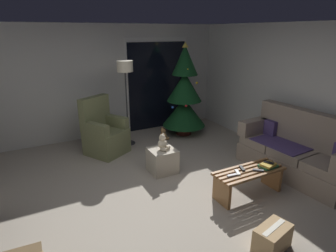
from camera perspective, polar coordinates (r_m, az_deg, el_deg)
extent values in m
plane|color=#9E9384|center=(4.27, -0.40, -14.44)|extent=(7.00, 7.00, 0.00)
cube|color=beige|center=(6.53, -12.98, 8.77)|extent=(5.72, 0.12, 2.50)
cube|color=beige|center=(5.61, 26.66, 5.61)|extent=(0.12, 6.00, 2.50)
cube|color=silver|center=(6.93, -2.24, 8.54)|extent=(1.60, 0.02, 2.20)
cube|color=black|center=(6.93, -2.17, 8.11)|extent=(1.50, 0.02, 2.10)
cube|color=gray|center=(5.26, 24.10, -7.31)|extent=(0.88, 1.94, 0.34)
cube|color=gray|center=(4.88, 30.26, -7.28)|extent=(0.72, 0.64, 0.14)
cube|color=gray|center=(5.15, 24.32, -4.96)|extent=(0.72, 0.64, 0.14)
cube|color=gray|center=(5.49, 19.09, -2.86)|extent=(0.72, 0.64, 0.14)
cube|color=gray|center=(5.29, 26.86, -0.45)|extent=(0.32, 1.91, 0.60)
cube|color=gray|center=(5.58, 17.51, -0.03)|extent=(0.77, 0.25, 0.28)
cube|color=#47386B|center=(5.24, 22.10, -3.35)|extent=(0.66, 0.94, 0.02)
cube|color=#47386B|center=(5.60, 19.89, -0.24)|extent=(0.14, 0.33, 0.28)
cube|color=olive|center=(4.20, 17.93, -9.76)|extent=(1.10, 0.05, 0.04)
cube|color=olive|center=(4.26, 17.09, -9.29)|extent=(1.10, 0.05, 0.04)
cube|color=olive|center=(4.31, 16.27, -8.83)|extent=(1.10, 0.05, 0.04)
cube|color=olive|center=(4.37, 15.48, -8.39)|extent=(1.10, 0.05, 0.04)
cube|color=olive|center=(4.42, 14.71, -7.95)|extent=(1.10, 0.05, 0.04)
cube|color=olive|center=(4.12, 10.91, -13.07)|extent=(0.05, 0.36, 0.38)
cube|color=olive|center=(4.73, 20.42, -9.54)|extent=(0.05, 0.36, 0.38)
cube|color=#ADADB2|center=(4.07, 12.99, -9.79)|extent=(0.16, 0.06, 0.02)
cube|color=silver|center=(4.17, 14.02, -9.17)|extent=(0.10, 0.16, 0.02)
cube|color=#333338|center=(4.31, 17.94, -8.59)|extent=(0.15, 0.14, 0.02)
cube|color=black|center=(4.30, 14.89, -8.35)|extent=(0.10, 0.16, 0.02)
cube|color=#337042|center=(4.47, 19.80, -7.68)|extent=(0.26, 0.19, 0.03)
cube|color=#B79333|center=(4.43, 19.78, -7.44)|extent=(0.24, 0.20, 0.03)
cube|color=black|center=(4.46, 19.92, -7.01)|extent=(0.13, 0.16, 0.01)
cylinder|color=#4C1E19|center=(6.70, 3.21, -1.16)|extent=(0.36, 0.36, 0.10)
cylinder|color=brown|center=(6.67, 3.23, -0.27)|extent=(0.08, 0.08, 0.12)
cone|color=#0F3819|center=(6.55, 3.29, 2.93)|extent=(1.00, 1.00, 0.65)
cone|color=#0F3819|center=(6.41, 3.39, 8.03)|extent=(0.80, 0.80, 0.65)
cone|color=#0F3819|center=(6.33, 3.50, 13.32)|extent=(0.59, 0.59, 0.65)
sphere|color=red|center=(6.12, 3.72, 4.15)|extent=(0.06, 0.06, 0.06)
sphere|color=red|center=(6.82, 2.70, 6.39)|extent=(0.06, 0.06, 0.06)
sphere|color=#1E8C33|center=(6.69, 3.70, 8.93)|extent=(0.06, 0.06, 0.06)
sphere|color=#1E8C33|center=(6.30, 5.35, 11.21)|extent=(0.06, 0.06, 0.06)
sphere|color=#1E8C33|center=(6.66, 2.94, 9.46)|extent=(0.06, 0.06, 0.06)
sphere|color=gold|center=(6.41, 1.77, 12.01)|extent=(0.06, 0.06, 0.06)
sphere|color=gold|center=(6.16, 4.00, 11.44)|extent=(0.06, 0.06, 0.06)
sphere|color=white|center=(6.88, 5.14, 4.41)|extent=(0.06, 0.06, 0.06)
sphere|color=gold|center=(6.36, 5.91, 8.77)|extent=(0.06, 0.06, 0.06)
sphere|color=blue|center=(6.30, 1.54, 11.25)|extent=(0.06, 0.06, 0.06)
sphere|color=#B233A5|center=(6.15, 2.76, 10.32)|extent=(0.06, 0.06, 0.06)
sphere|color=blue|center=(6.21, 0.93, 3.85)|extent=(0.06, 0.06, 0.06)
sphere|color=#B233A5|center=(6.46, 4.33, 13.29)|extent=(0.06, 0.06, 0.06)
cone|color=#EAD14C|center=(6.30, 3.56, 16.28)|extent=(0.14, 0.14, 0.12)
cube|color=olive|center=(5.75, -12.35, -3.96)|extent=(0.93, 0.93, 0.31)
cube|color=olive|center=(5.66, -12.52, -1.68)|extent=(0.93, 0.93, 0.18)
cube|color=olive|center=(5.72, -14.76, 2.69)|extent=(0.67, 0.48, 0.64)
cube|color=olive|center=(5.78, -10.60, 0.97)|extent=(0.41, 0.57, 0.22)
cube|color=olive|center=(5.40, -14.56, -0.61)|extent=(0.41, 0.57, 0.22)
cylinder|color=#2D2D30|center=(6.19, -8.05, -3.45)|extent=(0.28, 0.28, 0.02)
cylinder|color=#2D2D30|center=(5.94, -8.39, 3.59)|extent=(0.03, 0.03, 1.55)
cylinder|color=beige|center=(5.77, -8.81, 11.99)|extent=(0.32, 0.32, 0.22)
cube|color=#B2A893|center=(4.89, -1.17, -7.03)|extent=(0.44, 0.44, 0.42)
cylinder|color=beige|center=(4.80, -0.27, -4.39)|extent=(0.11, 0.13, 0.06)
cylinder|color=beige|center=(4.72, -0.88, -4.80)|extent=(0.11, 0.13, 0.06)
sphere|color=beige|center=(4.77, -1.20, -3.70)|extent=(0.15, 0.15, 0.15)
sphere|color=beige|center=(4.72, -1.21, -2.37)|extent=(0.11, 0.11, 0.11)
sphere|color=#F4E5C1|center=(4.70, -0.69, -2.59)|extent=(0.04, 0.04, 0.04)
sphere|color=beige|center=(4.73, -0.97, -1.70)|extent=(0.04, 0.04, 0.04)
sphere|color=beige|center=(4.67, -1.45, -1.98)|extent=(0.04, 0.04, 0.04)
sphere|color=beige|center=(4.81, -0.56, -3.36)|extent=(0.06, 0.06, 0.06)
sphere|color=beige|center=(4.70, -1.44, -3.93)|extent=(0.06, 0.06, 0.06)
cylinder|color=tan|center=(6.40, -0.80, -2.29)|extent=(0.12, 0.08, 0.06)
cylinder|color=tan|center=(6.32, -0.31, -2.56)|extent=(0.12, 0.08, 0.06)
sphere|color=tan|center=(6.31, -1.02, -1.97)|extent=(0.15, 0.15, 0.15)
sphere|color=tan|center=(6.27, -1.02, -0.95)|extent=(0.11, 0.11, 0.11)
sphere|color=tan|center=(6.30, -0.64, -0.95)|extent=(0.04, 0.04, 0.04)
sphere|color=tan|center=(6.28, -1.21, -0.45)|extent=(0.04, 0.04, 0.04)
sphere|color=tan|center=(6.22, -0.83, -0.64)|extent=(0.04, 0.04, 0.04)
sphere|color=tan|center=(6.37, -1.21, -1.66)|extent=(0.06, 0.06, 0.06)
sphere|color=tan|center=(6.26, -0.51, -2.04)|extent=(0.06, 0.06, 0.06)
cube|color=tan|center=(3.57, 20.55, -20.65)|extent=(0.49, 0.35, 0.29)
cube|color=beige|center=(3.48, 20.84, -18.79)|extent=(0.40, 0.15, 0.00)
cube|color=tan|center=(3.21, -27.63, -21.81)|extent=(0.34, 0.11, 0.06)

